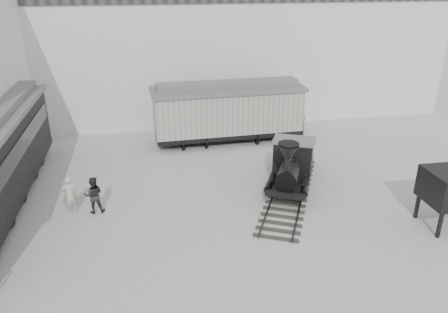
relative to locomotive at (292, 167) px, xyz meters
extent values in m
plane|color=#9E9E9B|center=(-2.41, -4.04, -1.11)|extent=(90.00, 90.00, 0.00)
cube|color=silver|center=(-2.41, 10.96, 4.39)|extent=(34.00, 2.40, 11.00)
cube|color=black|center=(-0.29, -0.60, -1.03)|extent=(5.36, 8.43, 0.15)
cube|color=#2D2D30|center=(-0.89, -0.31, -0.99)|extent=(3.77, 7.65, 0.06)
cube|color=#2D2D30|center=(0.30, -0.89, -0.99)|extent=(3.77, 7.65, 0.06)
cylinder|color=black|center=(-1.14, -0.70, -0.45)|extent=(0.54, 0.96, 1.01)
cylinder|color=black|center=(0.15, -1.33, -0.45)|extent=(0.54, 0.96, 1.01)
cylinder|color=black|center=(-0.62, 0.37, -0.45)|extent=(0.54, 0.96, 1.01)
cylinder|color=black|center=(0.67, -0.25, -0.45)|extent=(0.54, 0.96, 1.01)
cube|color=black|center=(-0.23, -0.48, -0.34)|extent=(3.11, 3.79, 0.26)
cylinder|color=black|center=(-0.51, -1.06, 0.25)|extent=(1.75, 2.31, 0.92)
cylinder|color=black|center=(-0.88, -1.80, 0.97)|extent=(0.32, 0.32, 0.55)
cone|color=black|center=(-0.88, -1.80, 1.57)|extent=(1.18, 1.18, 0.64)
sphere|color=black|center=(-0.35, -0.73, 0.69)|extent=(0.48, 0.48, 0.48)
cube|color=black|center=(0.13, 0.27, 0.50)|extent=(2.16, 1.90, 1.43)
cube|color=slate|center=(0.13, 0.27, 1.25)|extent=(2.41, 2.15, 0.07)
cube|color=black|center=(0.85, 1.76, -0.01)|extent=(2.30, 2.38, 0.83)
cylinder|color=black|center=(-4.04, 6.89, -0.71)|extent=(2.01, 0.86, 0.79)
cylinder|color=black|center=(0.52, 7.04, -0.71)|extent=(2.01, 0.86, 0.79)
cube|color=black|center=(-1.76, 6.97, -0.51)|extent=(9.00, 2.78, 0.30)
cube|color=gray|center=(-1.76, 6.97, 0.88)|extent=(9.00, 2.88, 2.48)
cube|color=slate|center=(-1.76, 6.97, 2.22)|extent=(9.31, 3.18, 0.20)
cube|color=slate|center=(-1.76, 6.97, 2.49)|extent=(8.56, 1.48, 0.36)
cylinder|color=black|center=(-13.71, 4.37, -0.65)|extent=(2.38, 0.91, 0.91)
cube|color=black|center=(-12.18, 0.48, 1.64)|extent=(0.05, 12.11, 0.81)
imported|color=beige|center=(-10.24, -0.45, -0.25)|extent=(0.71, 0.57, 1.71)
imported|color=#252527|center=(-9.22, -0.66, -0.27)|extent=(0.85, 0.69, 1.68)
cube|color=black|center=(4.33, -5.28, -0.54)|extent=(0.13, 0.13, 1.13)
cube|color=black|center=(4.35, -3.74, -0.54)|extent=(0.13, 0.13, 1.13)
camera|label=1|loc=(-6.80, -18.21, 8.61)|focal=35.00mm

